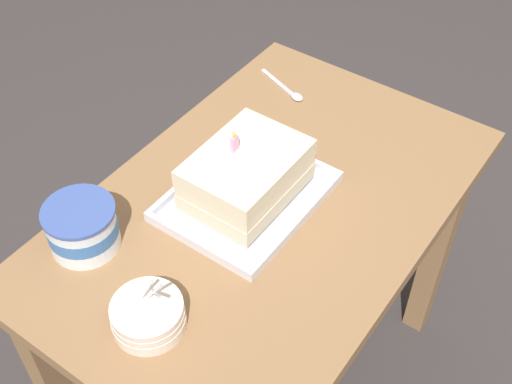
# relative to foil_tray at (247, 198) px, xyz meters

# --- Properties ---
(ground_plane) EXTENTS (8.00, 8.00, 0.00)m
(ground_plane) POSITION_rel_foil_tray_xyz_m (0.01, -0.04, -0.76)
(ground_plane) COLOR #383333
(dining_table) EXTENTS (1.02, 0.65, 0.75)m
(dining_table) POSITION_rel_foil_tray_xyz_m (0.01, -0.04, -0.14)
(dining_table) COLOR olive
(dining_table) RESTS_ON ground_plane
(foil_tray) EXTENTS (0.34, 0.27, 0.02)m
(foil_tray) POSITION_rel_foil_tray_xyz_m (0.00, 0.00, 0.00)
(foil_tray) COLOR silver
(foil_tray) RESTS_ON dining_table
(birthday_cake) EXTENTS (0.24, 0.18, 0.15)m
(birthday_cake) POSITION_rel_foil_tray_xyz_m (-0.00, -0.00, 0.07)
(birthday_cake) COLOR beige
(birthday_cake) RESTS_ON foil_tray
(bowl_stack) EXTENTS (0.13, 0.13, 0.11)m
(bowl_stack) POSITION_rel_foil_tray_xyz_m (-0.35, -0.04, 0.02)
(bowl_stack) COLOR silver
(bowl_stack) RESTS_ON dining_table
(ice_cream_tub) EXTENTS (0.14, 0.14, 0.10)m
(ice_cream_tub) POSITION_rel_foil_tray_xyz_m (-0.28, 0.19, 0.04)
(ice_cream_tub) COLOR white
(ice_cream_tub) RESTS_ON dining_table
(serving_spoon_near_tray) EXTENTS (0.07, 0.16, 0.01)m
(serving_spoon_near_tray) POSITION_rel_foil_tray_xyz_m (0.35, 0.12, -0.00)
(serving_spoon_near_tray) COLOR silver
(serving_spoon_near_tray) RESTS_ON dining_table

